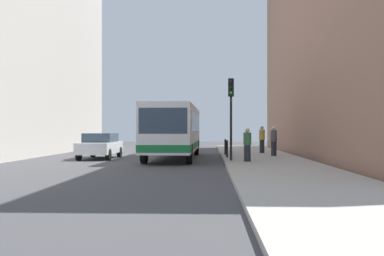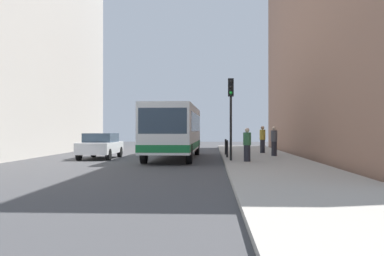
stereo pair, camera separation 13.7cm
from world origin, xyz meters
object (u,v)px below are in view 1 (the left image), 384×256
Objects in this scene: pedestrian_far_sidewalk at (262,139)px; traffic_light at (231,103)px; pedestrian_mid_sidewalk at (274,141)px; bus at (174,129)px; pedestrian_near_signal at (247,145)px; bollard_near at (227,149)px; car_beside_bus at (100,145)px; bollard_mid at (225,147)px.

traffic_light is at bearing 2.00° from pedestrian_far_sidewalk.
traffic_light is 5.23m from pedestrian_mid_sidewalk.
bus is 6.42× the size of pedestrian_mid_sidewalk.
pedestrian_mid_sidewalk is (1.94, 4.76, 0.06)m from pedestrian_near_signal.
pedestrian_near_signal is 0.94× the size of pedestrian_mid_sidewalk.
traffic_light is 8.09m from pedestrian_far_sidewalk.
bollard_near is at bearing 146.65° from pedestrian_near_signal.
bus is at bearing 159.22° from bollard_near.
bus is at bearing -35.66° from pedestrian_far_sidewalk.
traffic_light is (7.43, -3.45, 2.22)m from car_beside_bus.
car_beside_bus is at bearing -44.89° from pedestrian_mid_sidewalk.
traffic_light reaches higher than bollard_mid.
bollard_near is 3.39m from pedestrian_near_signal.
car_beside_bus reaches higher than bollard_mid.
bollard_near is at bearing 160.17° from bus.
car_beside_bus is 1.07× the size of traffic_light.
pedestrian_mid_sidewalk is at bearing -176.52° from car_beside_bus.
car_beside_bus is 7.58m from bollard_mid.
pedestrian_far_sidewalk is (9.82, 4.03, 0.26)m from car_beside_bus.
pedestrian_mid_sidewalk is at bearing -26.16° from bollard_mid.
car_beside_bus is at bearing 155.10° from traffic_light.
traffic_light is at bearing -87.73° from bollard_near.
pedestrian_near_signal is (8.18, -4.19, 0.17)m from car_beside_bus.
bollard_mid is at bearing 91.06° from traffic_light.
traffic_light is 5.89m from bollard_mid.
car_beside_bus is 2.72× the size of pedestrian_near_signal.
pedestrian_mid_sidewalk is at bearing 24.64° from pedestrian_far_sidewalk.
bollard_near is (3.03, -1.15, -1.10)m from bus.
bus is 4.99m from traffic_light.
pedestrian_mid_sidewalk is at bearing 109.85° from pedestrian_near_signal.
bus is at bearing 173.33° from pedestrian_near_signal.
pedestrian_mid_sidewalk is 0.97× the size of pedestrian_far_sidewalk.
bollard_mid is 0.55× the size of pedestrian_mid_sidewalk.
bollard_near is 0.53× the size of pedestrian_far_sidewalk.
bollard_mid is at bearing 90.00° from bollard_near.
traffic_light reaches higher than pedestrian_near_signal.
bus reaches higher than pedestrian_mid_sidewalk.
traffic_light is at bearing 177.42° from pedestrian_near_signal.
bollard_near is at bearing -90.00° from bollard_mid.
pedestrian_near_signal reaches higher than bollard_mid.
bollard_near is 5.56m from pedestrian_far_sidewalk.
bus is 5.93m from pedestrian_near_signal.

